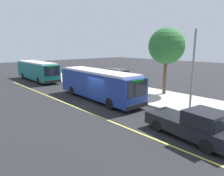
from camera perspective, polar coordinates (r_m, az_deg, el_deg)
The scene contains 12 objects.
ground_plane at distance 19.19m, azimuth -3.74°, elevation -4.43°, with size 120.00×120.00×0.00m, color #232326.
sidewalk_curb at distance 23.24m, azimuth 7.94°, elevation -1.49°, with size 44.00×6.40×0.15m, color #B7B2A8.
lane_stripe_center at distance 17.97m, azimuth -9.27°, elevation -5.66°, with size 36.00×0.14×0.01m, color #E0D64C.
transit_bus_main at distance 20.43m, azimuth -3.86°, elevation 1.21°, with size 11.00×3.07×2.95m.
transit_bus_second at distance 34.02m, azimuth -20.20°, elevation 4.68°, with size 10.89×2.77×2.95m.
pickup_truck at distance 12.81m, azimuth 21.74°, elevation -9.51°, with size 5.61×2.69×1.85m.
bus_shelter at distance 24.76m, azimuth 1.45°, elevation 3.76°, with size 2.90×1.60×2.48m.
waiting_bench at distance 24.90m, azimuth 1.51°, elevation 0.81°, with size 1.60×0.48×0.95m.
route_sign_post at distance 22.02m, azimuth 1.81°, elevation 2.88°, with size 0.44×0.08×2.80m.
pedestrian_commuter at distance 23.50m, azimuth 0.77°, elevation 1.36°, with size 0.24×0.40×1.69m.
street_tree_near_shelter at distance 22.71m, azimuth 15.00°, elevation 11.25°, with size 3.82×3.82×7.10m.
utility_pole at distance 16.53m, azimuth 21.64°, elevation 4.05°, with size 0.16×0.16×6.40m, color gray.
Camera 1 is at (14.50, -11.40, 5.28)m, focal length 32.64 mm.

